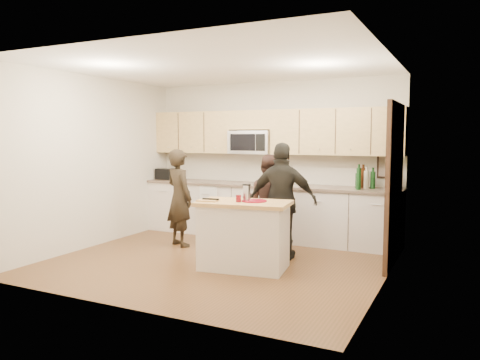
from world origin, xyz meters
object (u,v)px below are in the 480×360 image
at_px(woman_center, 269,202).
at_px(woman_right, 283,201).
at_px(island, 244,235).
at_px(toaster, 166,174).
at_px(woman_left, 179,198).

distance_m(woman_center, woman_right, 0.59).
height_order(island, woman_center, woman_center).
xyz_separation_m(island, toaster, (-2.52, 1.83, 0.59)).
bearing_deg(woman_center, woman_left, 22.94).
xyz_separation_m(toaster, woman_right, (2.80, -1.13, -0.21)).
relative_size(woman_left, woman_center, 1.05).
distance_m(island, woman_center, 1.17).
relative_size(toaster, woman_center, 0.22).
relative_size(toaster, woman_left, 0.21).
distance_m(island, woman_left, 1.70).
distance_m(woman_left, woman_right, 1.77).
bearing_deg(woman_right, island, 58.01).
relative_size(toaster, woman_right, 0.19).
bearing_deg(woman_left, toaster, -21.11).
distance_m(toaster, woman_right, 3.03).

